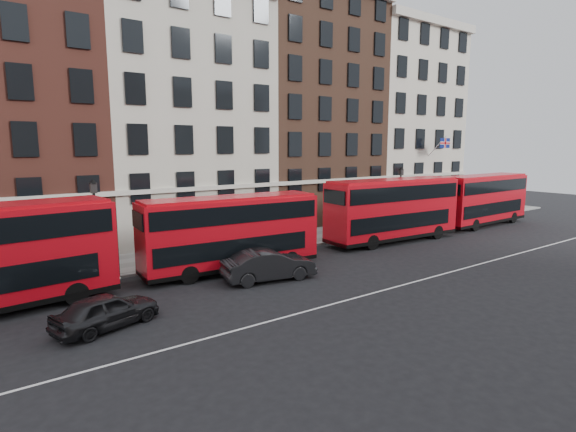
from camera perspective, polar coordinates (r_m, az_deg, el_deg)
ground at (r=23.20m, az=4.19°, el=-9.25°), size 120.00×120.00×0.00m
pavement at (r=31.64m, az=-8.17°, el=-4.24°), size 80.00×5.00×0.15m
kerb at (r=29.50m, az=-5.89°, el=-5.15°), size 80.00×0.30×0.16m
road_centre_line at (r=21.79m, az=7.63°, el=-10.51°), size 70.00×0.12×0.01m
building_terrace at (r=37.53m, az=-14.36°, el=13.24°), size 64.00×11.95×22.00m
bus_b at (r=26.04m, az=-7.29°, el=-1.96°), size 10.56×3.23×4.37m
bus_c at (r=34.73m, az=13.19°, el=0.95°), size 11.50×3.39×4.77m
bus_d at (r=44.53m, az=23.46°, el=2.05°), size 11.07×2.97×4.62m
car_rear at (r=19.69m, az=-22.07°, el=-11.07°), size 4.50×2.80×1.43m
car_front at (r=24.44m, az=-2.44°, el=-6.25°), size 5.32×2.63×1.68m
lamp_post_left at (r=26.34m, az=-23.22°, el=-0.87°), size 0.44×0.44×5.33m
lamp_post_right at (r=39.91m, az=14.06°, el=2.68°), size 0.44×0.44×5.33m
traffic_light at (r=46.71m, az=21.37°, el=2.42°), size 0.25×0.45×3.27m
iron_railings at (r=33.44m, az=-9.95°, el=-2.57°), size 6.60×0.06×1.00m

